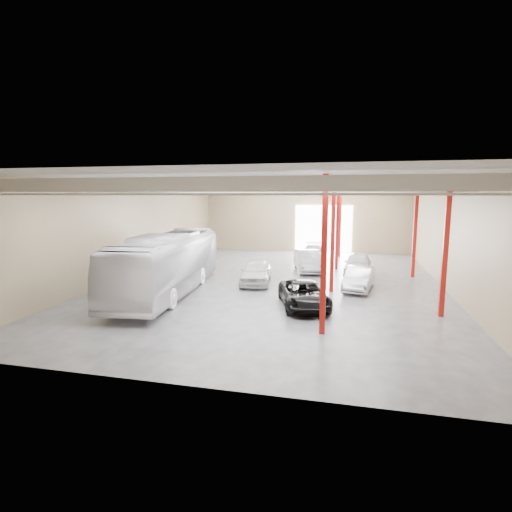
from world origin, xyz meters
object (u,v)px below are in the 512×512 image
at_px(car_row_b, 308,261).
at_px(car_right_far, 358,264).
at_px(black_sedan, 304,295).
at_px(car_row_a, 256,272).
at_px(car_right_near, 359,279).
at_px(coach_bus, 168,263).
at_px(car_row_c, 314,253).

xyz_separation_m(car_row_b, car_right_far, (3.89, -0.36, 0.00)).
bearing_deg(car_row_b, car_right_far, -20.40).
bearing_deg(black_sedan, car_row_a, 110.36).
bearing_deg(car_right_near, car_right_far, 98.80).
distance_m(black_sedan, car_row_a, 6.52).
relative_size(black_sedan, car_row_a, 1.04).
bearing_deg(car_right_far, coach_bus, -140.46).
xyz_separation_m(car_row_c, car_right_far, (3.93, -5.56, 0.08)).
distance_m(car_row_c, car_right_far, 6.81).
bearing_deg(car_row_b, car_right_near, -70.11).
relative_size(car_row_a, car_right_far, 0.98).
bearing_deg(car_row_a, car_row_c, 65.90).
distance_m(car_row_a, car_right_near, 6.94).
bearing_deg(car_right_near, car_row_c, 118.86).
distance_m(car_row_a, car_row_b, 6.11).
height_order(coach_bus, car_right_far, coach_bus).
bearing_deg(car_row_c, black_sedan, -88.05).
relative_size(black_sedan, car_row_c, 0.97).
relative_size(car_row_b, car_right_near, 1.14).
bearing_deg(car_row_c, car_right_near, -71.38).
bearing_deg(car_row_b, car_row_c, 75.31).
bearing_deg(car_row_a, car_right_far, 27.32).
bearing_deg(coach_bus, car_right_near, 10.83).
bearing_deg(black_sedan, car_right_near, 41.97).
height_order(car_row_a, car_row_c, car_row_a).
bearing_deg(car_right_far, car_row_b, 177.30).
relative_size(car_row_a, car_row_b, 0.96).
relative_size(car_row_a, car_row_c, 0.93).
relative_size(coach_bus, car_row_b, 2.63).
bearing_deg(car_right_far, black_sedan, -103.88).
bearing_deg(car_right_far, car_right_near, -87.40).
relative_size(coach_bus, car_right_far, 2.71).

